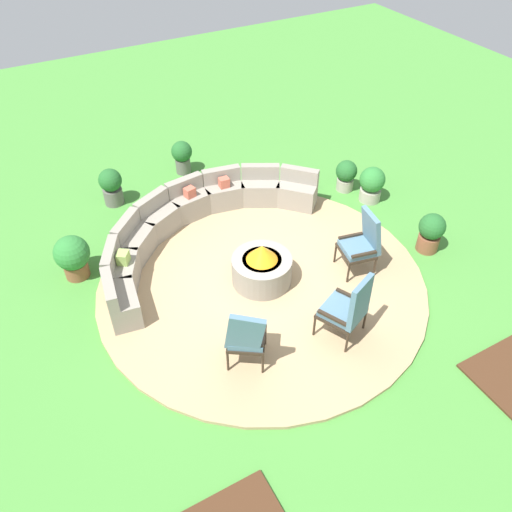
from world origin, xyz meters
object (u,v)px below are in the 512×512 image
at_px(potted_plant_4, 182,155).
at_px(potted_plant_5, 372,183).
at_px(lounge_chair_front_left, 246,336).
at_px(potted_plant_3, 111,186).
at_px(potted_plant_0, 431,231).
at_px(fire_pit, 262,267).
at_px(lounge_chair_back_left, 363,242).
at_px(curved_stone_bench, 193,222).
at_px(lounge_chair_front_right, 349,308).
at_px(potted_plant_2, 346,174).
at_px(potted_plant_1, 73,256).

distance_m(potted_plant_4, potted_plant_5, 4.06).
bearing_deg(lounge_chair_front_left, potted_plant_3, 129.01).
relative_size(potted_plant_0, potted_plant_3, 0.98).
relative_size(fire_pit, potted_plant_5, 1.35).
height_order(lounge_chair_back_left, potted_plant_0, lounge_chair_back_left).
bearing_deg(potted_plant_4, curved_stone_bench, -108.02).
bearing_deg(potted_plant_5, curved_stone_bench, 170.85).
distance_m(lounge_chair_front_left, potted_plant_0, 4.15).
xyz_separation_m(lounge_chair_front_right, potted_plant_4, (-0.32, 5.52, -0.22)).
bearing_deg(potted_plant_5, potted_plant_2, 111.81).
xyz_separation_m(lounge_chair_front_right, potted_plant_3, (-2.01, 5.11, -0.22)).
relative_size(lounge_chair_front_right, potted_plant_1, 1.45).
xyz_separation_m(fire_pit, potted_plant_5, (3.13, 1.07, 0.04)).
xyz_separation_m(curved_stone_bench, lounge_chair_front_left, (-0.50, -3.03, 0.27)).
distance_m(lounge_chair_front_right, potted_plant_3, 5.49).
bearing_deg(fire_pit, lounge_chair_front_right, -72.21).
height_order(lounge_chair_front_right, potted_plant_0, lounge_chair_front_right).
relative_size(lounge_chair_front_right, potted_plant_4, 1.60).
distance_m(fire_pit, potted_plant_5, 3.31).
xyz_separation_m(potted_plant_3, potted_plant_5, (4.61, -2.40, -0.02)).
relative_size(curved_stone_bench, potted_plant_2, 6.94).
distance_m(lounge_chair_back_left, potted_plant_1, 4.85).
bearing_deg(potted_plant_0, potted_plant_4, 122.09).
relative_size(potted_plant_0, potted_plant_4, 1.03).
distance_m(lounge_chair_back_left, potted_plant_5, 2.22).
bearing_deg(potted_plant_1, lounge_chair_front_right, -45.99).
distance_m(lounge_chair_front_left, lounge_chair_front_right, 1.57).
height_order(potted_plant_2, potted_plant_3, potted_plant_3).
xyz_separation_m(potted_plant_1, potted_plant_3, (1.20, 1.79, -0.03)).
bearing_deg(curved_stone_bench, lounge_chair_front_right, -72.40).
bearing_deg(potted_plant_0, potted_plant_5, 87.86).
bearing_deg(potted_plant_5, potted_plant_1, 173.96).
bearing_deg(lounge_chair_back_left, lounge_chair_front_left, 118.90).
xyz_separation_m(fire_pit, lounge_chair_front_right, (0.52, -1.63, 0.28)).
xyz_separation_m(curved_stone_bench, potted_plant_4, (0.72, 2.23, 0.05)).
distance_m(potted_plant_0, potted_plant_5, 1.75).
xyz_separation_m(curved_stone_bench, lounge_chair_front_right, (1.04, -3.29, 0.27)).
relative_size(lounge_chair_front_left, potted_plant_4, 1.58).
height_order(curved_stone_bench, potted_plant_2, curved_stone_bench).
bearing_deg(lounge_chair_front_right, lounge_chair_back_left, 19.93).
height_order(fire_pit, potted_plant_0, fire_pit).
bearing_deg(curved_stone_bench, potted_plant_5, -9.15).
height_order(potted_plant_4, potted_plant_5, potted_plant_5).
bearing_deg(potted_plant_1, potted_plant_3, 56.14).
height_order(potted_plant_1, potted_plant_5, potted_plant_1).
distance_m(curved_stone_bench, lounge_chair_back_left, 3.08).
bearing_deg(lounge_chair_front_left, fire_pit, 86.96).
relative_size(lounge_chair_front_right, potted_plant_5, 1.58).
bearing_deg(potted_plant_3, potted_plant_1, -123.86).
distance_m(potted_plant_3, potted_plant_5, 5.20).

